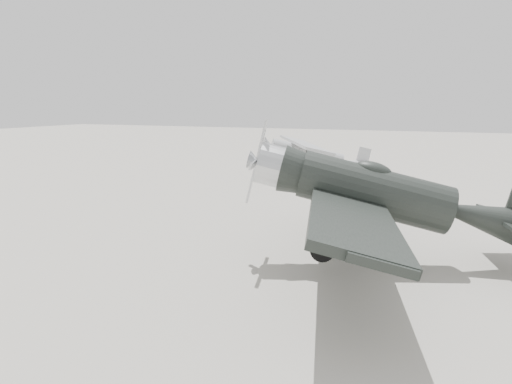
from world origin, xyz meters
TOP-DOWN VIEW (x-y plane):
  - ground at (0.00, 0.00)m, footprint 160.00×160.00m
  - lowwing_monoplane at (4.57, 0.36)m, footprint 9.87×13.60m
  - highwing_monoplane at (-3.21, 17.59)m, footprint 8.35×10.37m

SIDE VIEW (x-z plane):
  - ground at x=0.00m, z-range 0.00..0.00m
  - highwing_monoplane at x=-3.21m, z-range 0.39..3.47m
  - lowwing_monoplane at x=4.57m, z-range 0.13..4.51m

